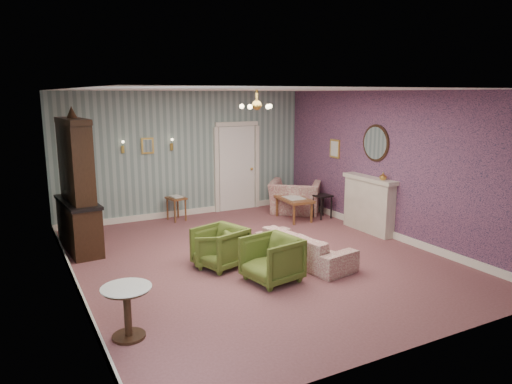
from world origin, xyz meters
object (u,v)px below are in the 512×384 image
fireplace (369,204)px  dresser (76,182)px  olive_chair_a (272,257)px  olive_chair_b (220,245)px  sofa_chintz (304,242)px  olive_chair_c (214,246)px  coffee_table (294,209)px  pedestal_table (128,312)px  wingback_chair (295,192)px  side_table_black (322,207)px

fireplace → dresser: bearing=164.2°
olive_chair_a → olive_chair_b: (-0.45, 0.95, -0.01)m
sofa_chintz → dresser: bearing=42.6°
olive_chair_c → dresser: 2.82m
coffee_table → pedestal_table: size_ratio=1.54×
olive_chair_b → coffee_table: 3.41m
wingback_chair → coffee_table: size_ratio=1.19×
olive_chair_b → side_table_black: olive_chair_b is taller
side_table_black → coffee_table: bearing=160.8°
olive_chair_c → olive_chair_b: bearing=41.9°
fireplace → olive_chair_b: bearing=-172.6°
olive_chair_a → fireplace: size_ratio=0.55×
side_table_black → wingback_chair: bearing=108.8°
olive_chair_b → fireplace: fireplace is taller
olive_chair_c → fireplace: 3.66m
dresser → side_table_black: size_ratio=4.64×
olive_chair_c → sofa_chintz: bearing=87.8°
olive_chair_a → pedestal_table: 2.48m
olive_chair_a → olive_chair_b: size_ratio=1.03×
dresser → fireplace: size_ratio=1.83×
sofa_chintz → pedestal_table: sofa_chintz is taller
coffee_table → side_table_black: bearing=-19.2°
sofa_chintz → wingback_chair: size_ratio=1.55×
side_table_black → sofa_chintz: bearing=-131.6°
olive_chair_a → sofa_chintz: olive_chair_a is taller
olive_chair_a → pedestal_table: size_ratio=1.20×
olive_chair_b → dresser: 2.94m
coffee_table → side_table_black: side_table_black is taller
olive_chair_a → fireplace: fireplace is taller
olive_chair_a → dresser: (-2.37, 2.97, 0.90)m
olive_chair_b → dresser: size_ratio=0.29×
dresser → pedestal_table: bearing=-94.6°
olive_chair_a → sofa_chintz: size_ratio=0.42×
dresser → coffee_table: (4.66, -0.00, -1.03)m
fireplace → side_table_black: (-0.21, 1.33, -0.30)m
olive_chair_b → olive_chair_a: bearing=7.6°
olive_chair_a → wingback_chair: size_ratio=0.65×
coffee_table → olive_chair_c: bearing=-146.1°
wingback_chair → dresser: bearing=46.2°
olive_chair_b → olive_chair_c: bearing=-176.5°
dresser → fireplace: (5.51, -1.56, -0.70)m
fireplace → coffee_table: size_ratio=1.41×
dresser → olive_chair_b: bearing=-51.0°
pedestal_table → dresser: bearing=90.0°
wingback_chair → olive_chair_a: bearing=92.8°
dresser → sofa_chintz: bearing=-41.6°
sofa_chintz → fireplace: (2.22, 0.93, 0.22)m
fireplace → pedestal_table: bearing=-158.8°
olive_chair_b → sofa_chintz: bearing=53.8°
olive_chair_c → side_table_black: bearing=136.5°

